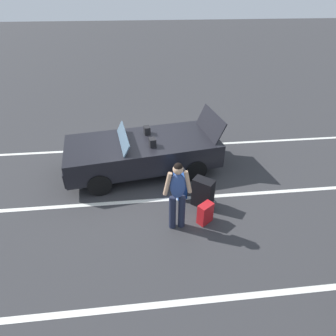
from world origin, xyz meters
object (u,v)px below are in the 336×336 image
object	(u,v)px
suitcase_large_black	(203,193)
suitcase_medium_bright	(180,185)
traveler_person	(177,193)
convertible_car	(136,153)
suitcase_small_carryon	(205,213)

from	to	relation	value
suitcase_large_black	suitcase_medium_bright	size ratio (longest dim) A/B	0.89
suitcase_medium_bright	traveler_person	distance (m)	1.25
convertible_car	suitcase_small_carryon	distance (m)	2.71
convertible_car	suitcase_medium_bright	bearing A→B (deg)	121.78
suitcase_small_carryon	suitcase_large_black	bearing A→B (deg)	137.26
convertible_car	suitcase_large_black	distance (m)	2.29
suitcase_large_black	suitcase_small_carryon	world-z (taller)	suitcase_large_black
suitcase_large_black	convertible_car	bearing A→B (deg)	82.51
suitcase_small_carryon	traveler_person	world-z (taller)	traveler_person
traveler_person	suitcase_large_black	bearing A→B (deg)	-49.98
suitcase_medium_bright	traveler_person	bearing A→B (deg)	65.81
suitcase_large_black	suitcase_medium_bright	bearing A→B (deg)	88.96
traveler_person	suitcase_medium_bright	bearing A→B (deg)	-13.99
suitcase_large_black	traveler_person	xyz separation A→B (m)	(0.71, 0.64, 0.56)
convertible_car	traveler_person	xyz separation A→B (m)	(-0.84, 2.31, 0.34)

